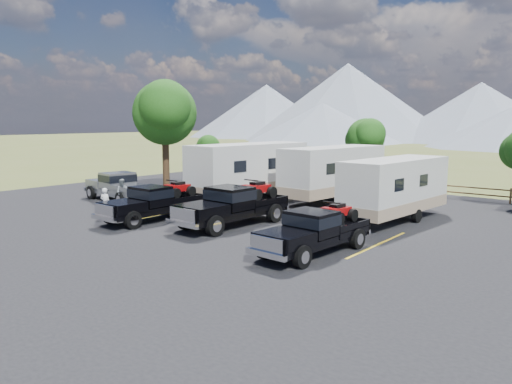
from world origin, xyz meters
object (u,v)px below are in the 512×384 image
Objects in this scene: rig_center at (234,205)px; rig_right at (315,230)px; tree_big_nw at (164,113)px; trailer_center at (333,173)px; trailer_right at (395,188)px; person_a at (105,203)px; pickup_silver at (119,186)px; trailer_left at (249,171)px; person_b at (123,193)px; rig_left at (155,202)px.

rig_right is at bearing -14.87° from rig_center.
trailer_center is at bearing 16.87° from tree_big_nw.
rig_right is 7.96m from trailer_right.
rig_center is 4.08× the size of person_a.
rig_right is 0.91× the size of pickup_silver.
trailer_left is (-4.08, 6.17, 0.87)m from rig_center.
tree_big_nw is 1.21× the size of rig_center.
tree_big_nw is at bearing -174.32° from trailer_right.
tree_big_nw is 8.00m from person_b.
rig_center is at bearing -27.06° from tree_big_nw.
trailer_left is at bearing -175.91° from trailer_right.
person_b is at bearing -127.35° from trailer_center.
rig_center is 1.14× the size of rig_right.
rig_center is at bearing -84.94° from trailer_center.
trailer_left reaches higher than trailer_center.
trailer_right reaches higher than rig_left.
person_b is (-8.65, 0.00, -0.21)m from rig_center.
rig_right reaches higher than pickup_silver.
person_a is at bearing -153.21° from rig_center.
trailer_left reaches higher than rig_right.
trailer_left is at bearing 17.41° from person_b.
trailer_center is at bearing 10.69° from person_b.
tree_big_nw is at bearing 160.05° from rig_right.
trailer_left is at bearing 2.62° from tree_big_nw.
trailer_right is at bearing 3.92° from trailer_left.
trailer_left is 9.30m from person_a.
person_a is (-6.44, -2.75, -0.23)m from rig_center.
rig_left is at bearing 76.80° from pickup_silver.
pickup_silver is at bearing 160.23° from rig_left.
pickup_silver is (-16.21, 2.99, 0.05)m from rig_right.
trailer_right is at bearing 115.71° from pickup_silver.
pickup_silver is at bearing -157.74° from trailer_right.
pickup_silver reaches higher than person_b.
trailer_right reaches higher than rig_right.
trailer_center reaches higher than rig_center.
rig_center is 0.62× the size of trailer_left.
trailer_right reaches higher than person_b.
tree_big_nw is 12.65m from trailer_center.
person_b is (-4.57, -6.17, -1.07)m from trailer_left.
rig_left is 0.60× the size of trailer_center.
trailer_center reaches higher than rig_right.
trailer_left is 5.28m from trailer_center.
rig_right is 14.56m from person_b.
trailer_right is at bearing 0.52° from tree_big_nw.
person_b is (1.78, -1.05, -0.12)m from pickup_silver.
rig_right is at bearing -57.50° from trailer_center.
rig_right is (9.80, -0.42, -0.04)m from rig_left.
trailer_right is (-0.17, 7.92, 0.75)m from rig_right.
rig_left reaches higher than person_a.
rig_center reaches higher than rig_right.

